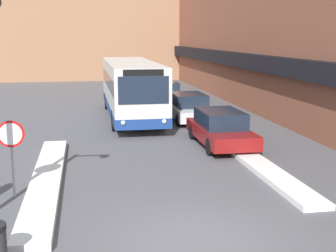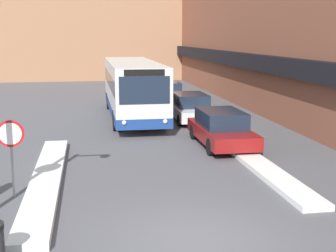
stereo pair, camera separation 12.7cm
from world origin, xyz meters
name	(u,v)px [view 2 (the right image)]	position (x,y,z in m)	size (l,w,h in m)	color
ground_plane	(193,240)	(0.00, 0.00, 0.00)	(160.00, 160.00, 0.00)	#515156
building_row_right	(253,38)	(9.97, 24.00, 4.35)	(5.50, 60.00, 8.74)	brown
snow_bank_left	(47,179)	(-3.60, 4.96, 0.11)	(0.90, 10.03, 0.22)	silver
snow_bank_right	(247,155)	(3.60, 6.76, 0.09)	(0.90, 11.32, 0.17)	silver
city_bus	(132,88)	(0.21, 16.23, 1.70)	(2.58, 11.39, 3.14)	silver
parked_car_front	(221,128)	(3.20, 8.84, 0.75)	(1.92, 4.73, 1.48)	maroon
parked_car_middle	(190,107)	(3.20, 14.86, 0.73)	(1.93, 4.62, 1.46)	silver
parked_car_back	(167,92)	(3.20, 22.26, 0.70)	(1.93, 4.22, 1.37)	silver
stop_sign	(11,142)	(-4.40, 3.69, 1.61)	(0.76, 0.08, 2.23)	gray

